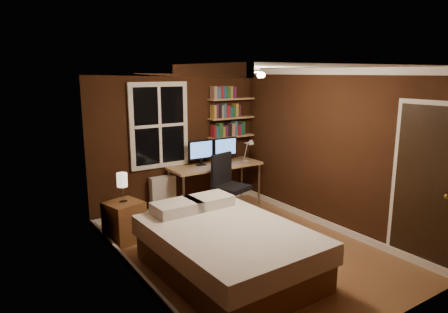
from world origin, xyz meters
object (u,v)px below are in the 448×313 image
desk (215,168)px  monitor_left (201,153)px  monitor_right (225,150)px  bedside_lamp (122,188)px  radiator (163,195)px  bed (227,248)px  nightstand (124,221)px  desk_lamp (248,150)px  office_chair (229,194)px

desk → monitor_left: monitor_left is taller
desk → monitor_right: (0.27, 0.09, 0.29)m
monitor_right → bedside_lamp: bearing=-164.4°
radiator → monitor_right: size_ratio=1.37×
bed → nightstand: bearing=112.1°
bedside_lamp → desk: bedside_lamp is taller
bedside_lamp → desk_lamp: size_ratio=0.99×
bedside_lamp → desk_lamp: bearing=8.7°
monitor_right → office_chair: size_ratio=0.44×
bedside_lamp → office_chair: 1.84m
bedside_lamp → desk_lamp: desk_lamp is taller
desk → office_chair: bearing=-100.1°
desk → office_chair: (-0.11, -0.60, -0.32)m
nightstand → monitor_left: (1.66, 0.61, 0.74)m
radiator → monitor_right: 1.41m
office_chair → bedside_lamp: bearing=161.1°
bedside_lamp → radiator: (0.96, 0.74, -0.48)m
desk → office_chair: size_ratio=1.54×
bed → radiator: (0.24, 2.36, 0.02)m
desk_lamp → office_chair: 1.06m
bedside_lamp → office_chair: size_ratio=0.39×
desk → monitor_left: (-0.25, 0.09, 0.29)m
nightstand → desk: 2.02m
desk → office_chair: 0.68m
nightstand → monitor_right: bearing=2.0°
desk → desk_lamp: 0.71m
desk → nightstand: bearing=-164.7°
nightstand → monitor_left: monitor_left is taller
nightstand → monitor_right: size_ratio=1.21×
nightstand → desk_lamp: (2.54, 0.39, 0.73)m
nightstand → radiator: (0.96, 0.74, 0.04)m
nightstand → monitor_right: monitor_right is taller
nightstand → desk: desk is taller
bed → bedside_lamp: bearing=112.1°
bed → bedside_lamp: 1.84m
monitor_right → office_chair: bearing=-119.0°
desk → office_chair: office_chair is taller
bed → monitor_right: (1.45, 2.23, 0.72)m
radiator → desk: bearing=-13.2°
radiator → desk: size_ratio=0.39×
bedside_lamp → radiator: size_ratio=0.65×
bedside_lamp → office_chair: office_chair is taller
bed → nightstand: bed is taller
bed → desk_lamp: size_ratio=5.07×
bed → radiator: 2.38m
desk_lamp → office_chair: bearing=-148.1°
monitor_right → office_chair: 0.99m
bedside_lamp → radiator: bedside_lamp is taller
bed → monitor_right: size_ratio=4.57×
desk → monitor_right: size_ratio=3.49×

